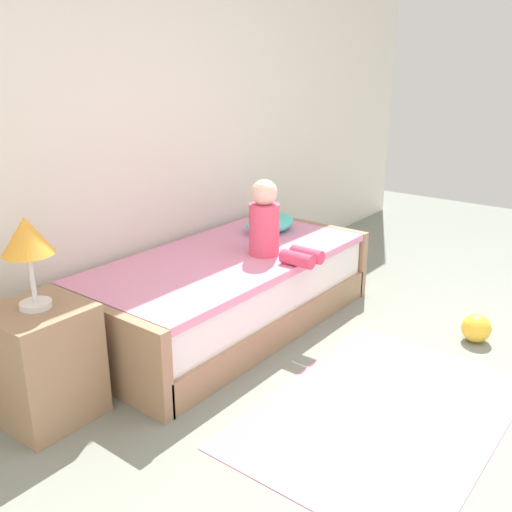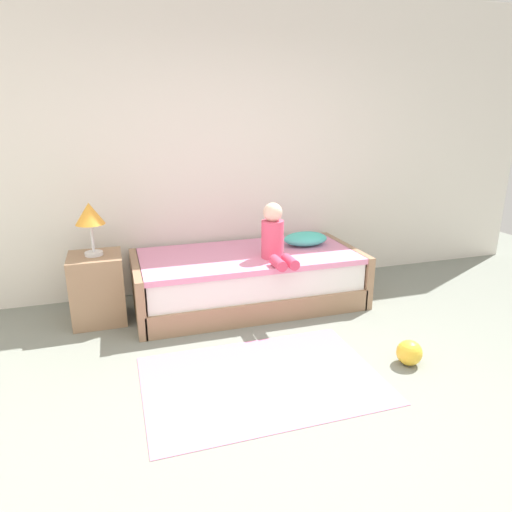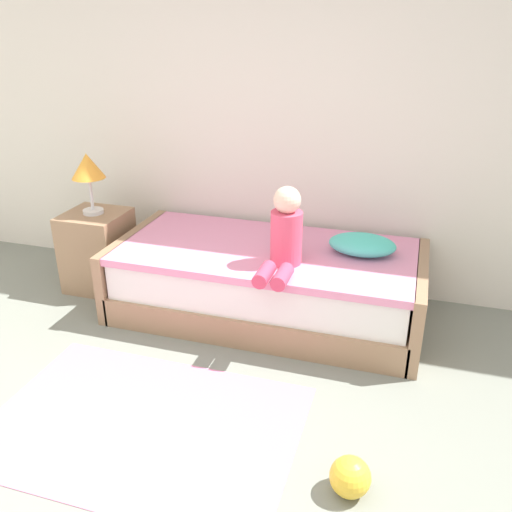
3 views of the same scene
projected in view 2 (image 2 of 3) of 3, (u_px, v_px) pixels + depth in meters
The scene contains 9 objects.
ground_plane at pixel (339, 440), 2.52m from camera, with size 9.20×9.20×0.00m, color gray.
wall_rear at pixel (223, 145), 4.45m from camera, with size 7.20×0.10×2.90m, color silver.
bed at pixel (248, 279), 4.29m from camera, with size 2.11×1.00×0.50m.
nightstand at pixel (98, 288), 3.91m from camera, with size 0.44×0.44×0.60m, color #997556.
table_lamp at pixel (90, 216), 3.72m from camera, with size 0.24×0.24×0.45m.
child_figure at pixel (274, 237), 3.99m from camera, with size 0.20×0.51×0.50m.
pillow at pixel (305, 239), 4.46m from camera, with size 0.44×0.30×0.13m, color #4CCCBC.
toy_ball at pixel (409, 353), 3.27m from camera, with size 0.18×0.18×0.18m, color yellow.
area_rug at pixel (262, 379), 3.09m from camera, with size 1.60×1.10×0.01m, color pink.
Camera 2 is at (-1.07, -1.86, 1.74)m, focal length 31.72 mm.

